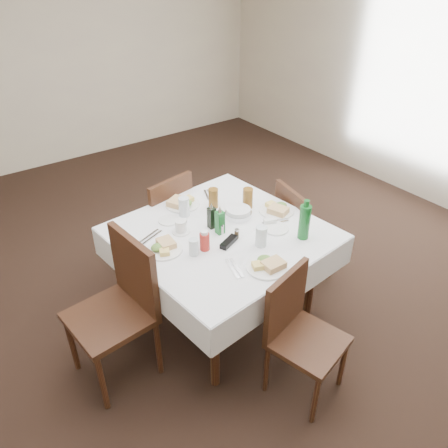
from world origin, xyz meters
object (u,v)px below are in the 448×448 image
Objects in this scene: dining_table at (221,241)px; water_n at (184,207)px; green_bottle at (304,221)px; chair_west at (122,301)px; water_s at (261,236)px; chair_south at (298,327)px; oil_cruet_dark at (212,217)px; chair_east at (298,227)px; oil_cruet_green at (220,222)px; coffee_mug at (181,227)px; chair_north at (165,217)px; ketchup_bottle at (205,241)px; bread_basket at (238,213)px; water_e at (247,198)px; water_w at (194,247)px.

water_n is (-0.09, 0.34, 0.15)m from dining_table.
dining_table is 4.93× the size of green_bottle.
chair_west reaches higher than water_s.
oil_cruet_dark reaches higher than chair_south.
chair_east is 5.87× the size of water_n.
oil_cruet_green is at bearing -86.17° from oil_cruet_dark.
chair_west is 6.95× the size of water_s.
chair_south is 6.32× the size of coffee_mug.
chair_north is 1.09m from chair_west.
chair_west is at bearing 164.46° from water_s.
chair_west reaches higher than chair_north.
coffee_mug is (0.57, 0.19, 0.23)m from chair_west.
ketchup_bottle is at bearing -172.83° from chair_east.
chair_west is at bearing -177.46° from dining_table.
water_n is at bearing 105.44° from dining_table.
oil_cruet_green is (-0.81, -0.03, 0.37)m from chair_east.
oil_cruet_green is 0.22m from ketchup_bottle.
water_s is at bearing -15.54° from chair_west.
bread_basket is at bearing 172.89° from chair_east.
green_bottle reaches higher than oil_cruet_dark.
bread_basket is 0.98× the size of oil_cruet_dark.
coffee_mug is at bearing -179.32° from water_e.
water_n is 0.72× the size of oil_cruet_dark.
water_n reaches higher than dining_table.
chair_east is 5.95× the size of ketchup_bottle.
water_n is (-0.09, 1.14, 0.35)m from chair_south.
chair_south is at bearing -88.76° from oil_cruet_green.
water_s is (-0.68, -0.31, 0.34)m from chair_east.
water_w is 0.56m from bread_basket.
water_s is at bearing 76.99° from chair_south.
chair_south is at bearing -90.00° from dining_table.
bread_basket is at bearing -152.07° from water_e.
water_n is 1.01× the size of ketchup_bottle.
chair_north reaches higher than water_w.
chair_north is at bearing 139.09° from chair_east.
chair_west is at bearing 136.30° from chair_south.
water_e is 0.70× the size of bread_basket.
water_s reaches higher than water_e.
water_s is 0.57m from coffee_mug.
water_s is at bearing 161.30° from green_bottle.
coffee_mug is at bearing 141.45° from oil_cruet_green.
chair_north is 4.56× the size of bread_basket.
chair_west is (-0.80, 0.76, 0.08)m from chair_south.
water_n is 0.23m from coffee_mug.
chair_west is 0.65m from ketchup_bottle.
chair_west reaches higher than coffee_mug.
water_n is at bearing 124.68° from green_bottle.
water_w is at bearing -104.47° from coffee_mug.
chair_east is at bearing -7.11° from bread_basket.
ketchup_bottle is (-0.12, -0.45, -0.01)m from water_n.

